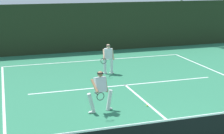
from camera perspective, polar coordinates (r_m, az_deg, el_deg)
The scene contains 8 objects.
court_line_baseline_far at distance 20.81m, azimuth -2.70°, elevation 1.12°, with size 10.74×0.10×0.01m, color white.
court_line_service at distance 15.94m, azimuth 2.21°, elevation -2.99°, with size 8.75×0.10×0.01m, color white.
court_line_centre at distance 13.21m, azimuth 6.81°, elevation -6.80°, with size 0.10×6.40×0.01m, color white.
tennis_net at distance 10.42m, azimuth 14.23°, elevation -10.12°, with size 11.76×0.09×1.06m.
player_near at distance 12.55m, azimuth -1.94°, elevation -3.78°, with size 1.02×0.90×1.55m.
player_far at distance 17.62m, azimuth -0.63°, elevation 1.54°, with size 0.87×0.84×1.55m.
tennis_ball at distance 13.41m, azimuth 5.81°, elevation -6.31°, with size 0.07×0.07×0.07m, color #D1E033.
back_fence_windscreen at distance 23.11m, azimuth -4.50°, elevation 6.48°, with size 22.47×0.12×3.23m, color black.
Camera 1 is at (-5.18, -8.00, 4.73)m, focal length 55.54 mm.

